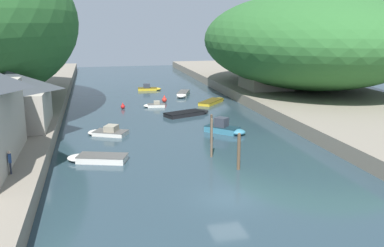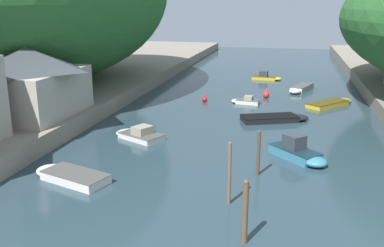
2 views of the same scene
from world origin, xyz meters
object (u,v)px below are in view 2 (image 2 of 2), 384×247
Objects in this scene: boat_small_dinghy at (267,77)px; boat_mid_channel at (68,175)px; boat_white_cruiser at (245,101)px; boat_far_right_bank at (277,118)px; boathouse_shed at (28,80)px; channel_buoy_far at (266,94)px; boat_navy_launch at (300,89)px; boat_near_quay at (332,103)px; channel_buoy_near at (205,99)px; boat_open_rowboat at (138,134)px; boat_red_skiff at (299,153)px.

boat_small_dinghy reaches higher than boat_mid_channel.
boat_small_dinghy is 15.92m from boat_white_cruiser.
boat_small_dinghy is 0.64× the size of boat_far_right_bank.
boathouse_shed is at bearing 138.07° from boat_white_cruiser.
channel_buoy_far reaches higher than boat_mid_channel.
boat_near_quay is at bearing 136.02° from boat_navy_launch.
boathouse_shed is 2.24× the size of boat_small_dinghy.
boathouse_shed is 26.38m from channel_buoy_far.
boat_small_dinghy is 8.85m from boat_navy_launch.
boat_far_right_bank is at bearing 101.70° from boat_navy_launch.
channel_buoy_near is (-8.24, 6.22, 0.10)m from boat_far_right_bank.
channel_buoy_near is at bearing 100.20° from boat_white_cruiser.
boat_small_dinghy reaches higher than boat_near_quay.
boat_open_rowboat is 26.28m from boat_navy_launch.
boat_navy_launch is at bearing 45.16° from boathouse_shed.
boat_white_cruiser is (-1.41, -15.86, -0.07)m from boat_small_dinghy.
boat_white_cruiser is 4.51m from channel_buoy_near.
boat_red_skiff is 19.25m from channel_buoy_near.
boat_small_dinghy reaches higher than channel_buoy_far.
boat_open_rowboat is 5.29× the size of channel_buoy_near.
boat_open_rowboat is (-12.84, 2.20, -0.18)m from boat_red_skiff.
boat_red_skiff is at bearing -72.72° from boat_open_rowboat.
boat_navy_launch is 5.14× the size of channel_buoy_far.
boat_red_skiff is 3.95× the size of channel_buoy_far.
boathouse_shed is 12.79m from boat_mid_channel.
boat_open_rowboat is at bearing -96.20° from boat_near_quay.
boat_near_quay is (7.88, -14.43, -0.12)m from boat_small_dinghy.
boat_mid_channel is (-10.00, -39.35, -0.07)m from boat_small_dinghy.
boat_near_quay is at bearing 31.59° from boathouse_shed.
boat_red_skiff is 24.92m from boat_navy_launch.
boathouse_shed reaches higher than boat_red_skiff.
boathouse_shed is 1.65× the size of boat_navy_launch.
boat_mid_channel is 0.92× the size of boat_near_quay.
boathouse_shed reaches higher than boat_white_cruiser.
channel_buoy_far is at bearing -124.37° from boat_red_skiff.
boathouse_shed reaches higher than boat_open_rowboat.
channel_buoy_near is at bearing -151.00° from channel_buoy_far.
boat_mid_channel is at bearing -85.70° from boat_near_quay.
boathouse_shed is 2.01× the size of boat_open_rowboat.
boat_red_skiff is at bearing 12.99° from boat_small_dinghy.
boathouse_shed is at bearing -49.54° from boat_red_skiff.
boat_open_rowboat is 4.22× the size of channel_buoy_far.
boat_small_dinghy is at bearing -127.00° from boat_red_skiff.
boat_red_skiff is 0.94× the size of boat_open_rowboat.
boat_small_dinghy is 0.74× the size of boat_navy_launch.
boat_open_rowboat is 0.78× the size of boat_near_quay.
boat_small_dinghy is 3.79× the size of channel_buoy_far.
boat_small_dinghy is at bearing 93.10° from channel_buoy_far.
boat_small_dinghy is at bearing 59.16° from boathouse_shed.
boat_white_cruiser is (7.22, 14.42, -0.04)m from boat_open_rowboat.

